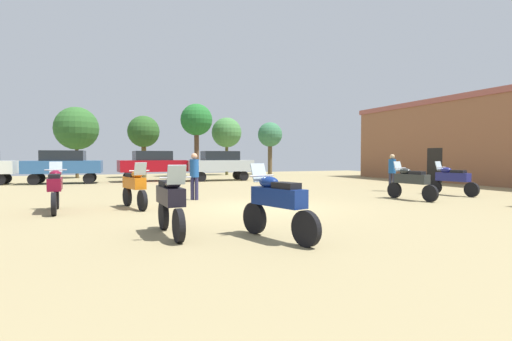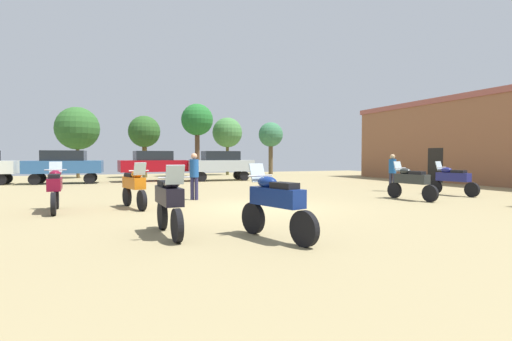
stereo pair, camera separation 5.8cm
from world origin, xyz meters
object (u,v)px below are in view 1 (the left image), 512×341
brick_building (490,140)px  tree_4 (144,132)px  motorcycle_5 (277,203)px  tree_5 (196,121)px  car_4 (220,163)px  person_1 (392,170)px  motorcycle_7 (55,187)px  motorcycle_1 (452,179)px  car_1 (153,164)px  car_3 (64,164)px  tree_2 (227,133)px  motorcycle_8 (135,186)px  person_2 (194,173)px  motorcycle_3 (411,181)px  motorcycle_4 (171,201)px  tree_1 (76,128)px  tree_3 (270,135)px

brick_building → tree_4: brick_building is taller
motorcycle_5 → tree_5: (4.21, 24.25, 3.81)m
car_4 → brick_building: bearing=-116.7°
car_4 → person_1: (5.20, -10.77, -0.14)m
motorcycle_7 → car_4: bearing=51.9°
motorcycle_1 → car_1: bearing=117.7°
car_1 → tree_5: bearing=-44.1°
car_3 → car_4: (9.61, -0.73, 0.00)m
brick_building → car_3: brick_building is taller
motorcycle_1 → tree_4: 22.08m
motorcycle_1 → tree_4: tree_4 is taller
motorcycle_7 → tree_2: bearing=56.7°
motorcycle_8 → car_4: (6.63, 12.46, 0.45)m
tree_5 → brick_building: bearing=-42.6°
motorcycle_1 → motorcycle_7: 15.11m
person_2 → motorcycle_5: bearing=125.1°
motorcycle_3 → person_1: (1.89, 3.14, 0.31)m
motorcycle_4 → motorcycle_8: (-0.32, 4.71, -0.01)m
car_3 → motorcycle_8: bearing=-162.5°
motorcycle_4 → person_2: size_ratio=1.20×
car_1 → tree_1: size_ratio=0.82×
motorcycle_4 → motorcycle_7: 5.43m
motorcycle_1 → person_1: bearing=103.2°
motorcycle_5 → tree_4: size_ratio=0.45×
motorcycle_3 → car_1: 16.81m
motorcycle_1 → tree_3: tree_3 is taller
motorcycle_8 → person_1: (11.83, 1.69, 0.31)m
car_3 → tree_3: size_ratio=0.93×
person_1 → motorcycle_7: bearing=-112.7°
motorcycle_1 → car_4: bearing=106.4°
motorcycle_5 → car_3: bearing=89.6°
brick_building → motorcycle_3: (-11.93, -5.66, -1.97)m
tree_2 → tree_3: tree_2 is taller
motorcycle_7 → motorcycle_8: 2.25m
motorcycle_8 → tree_4: 18.72m
tree_1 → tree_2: size_ratio=1.06×
motorcycle_8 → tree_2: tree_2 is taller
motorcycle_3 → car_4: (-3.31, 13.91, 0.45)m
motorcycle_3 → car_4: size_ratio=0.51×
tree_5 → car_1: bearing=-130.5°
motorcycle_5 → person_2: size_ratio=1.22×
motorcycle_4 → tree_3: (13.28, 24.36, 2.83)m
motorcycle_1 → person_2: person_2 is taller
car_4 → person_1: car_4 is taller
motorcycle_8 → car_3: car_3 is taller
tree_1 → tree_2: 11.97m
tree_2 → motorcycle_5: bearing=-105.8°
motorcycle_3 → person_1: bearing=51.6°
car_1 → car_3: (-5.27, -0.32, 0.00)m
tree_3 → tree_4: tree_4 is taller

